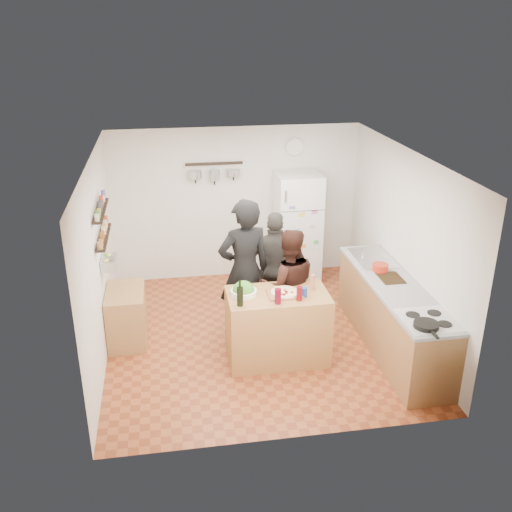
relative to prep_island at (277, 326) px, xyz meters
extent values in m
plane|color=brown|center=(-0.16, 0.57, -0.46)|extent=(4.20, 4.20, 0.00)
plane|color=white|center=(-0.16, 0.57, 2.04)|extent=(4.20, 4.20, 0.00)
plane|color=silver|center=(-0.16, 2.67, 0.79)|extent=(4.00, 0.00, 4.00)
plane|color=silver|center=(-2.16, 0.57, 0.79)|extent=(0.00, 4.20, 4.20)
plane|color=silver|center=(1.84, 0.57, 0.79)|extent=(0.00, 4.20, 4.20)
cube|color=#A7733D|center=(0.00, 0.00, 0.00)|extent=(1.25, 0.72, 0.91)
cube|color=brown|center=(0.08, -0.02, 0.47)|extent=(0.42, 0.34, 0.02)
cylinder|color=beige|center=(0.08, -0.02, 0.48)|extent=(0.34, 0.34, 0.02)
cylinder|color=white|center=(-0.42, 0.05, 0.49)|extent=(0.32, 0.32, 0.06)
cylinder|color=black|center=(-0.50, -0.22, 0.57)|extent=(0.08, 0.08, 0.23)
cylinder|color=#510717|center=(-0.05, -0.24, 0.55)|extent=(0.08, 0.08, 0.19)
cylinder|color=#5F080D|center=(0.22, -0.20, 0.54)|extent=(0.07, 0.07, 0.17)
cylinder|color=#A96747|center=(0.45, 0.05, 0.54)|extent=(0.05, 0.05, 0.17)
cylinder|color=navy|center=(0.30, -0.12, 0.52)|extent=(0.07, 0.07, 0.12)
imported|color=black|center=(-0.33, 0.61, 0.53)|extent=(0.80, 0.61, 1.96)
imported|color=black|center=(0.22, 0.42, 0.34)|extent=(0.80, 0.63, 1.59)
imported|color=#312F2C|center=(0.18, 1.02, 0.35)|extent=(1.01, 0.59, 1.62)
cube|color=#9E7042|center=(1.54, 0.02, -0.01)|extent=(0.63, 2.63, 0.90)
cube|color=white|center=(1.54, -0.93, 0.46)|extent=(0.60, 0.62, 0.02)
cylinder|color=black|center=(1.44, -1.08, 0.49)|extent=(0.28, 0.28, 0.05)
cube|color=silver|center=(1.54, 0.87, 0.46)|extent=(0.50, 0.80, 0.03)
cube|color=brown|center=(1.54, 0.20, 0.46)|extent=(0.30, 0.40, 0.02)
cylinder|color=#A92413|center=(1.49, 0.45, 0.51)|extent=(0.21, 0.21, 0.09)
cube|color=white|center=(0.79, 2.32, 0.45)|extent=(0.70, 0.68, 1.80)
cylinder|color=silver|center=(0.79, 2.65, 1.69)|extent=(0.30, 0.03, 0.30)
cube|color=black|center=(-2.09, 0.77, 1.04)|extent=(0.12, 1.00, 0.02)
cube|color=black|center=(-2.09, 0.77, 1.40)|extent=(0.12, 1.00, 0.02)
cube|color=silver|center=(-2.06, 0.77, 0.69)|extent=(0.18, 0.35, 0.14)
cube|color=#A98347|center=(-1.90, 0.76, -0.09)|extent=(0.50, 0.80, 0.73)
cube|color=black|center=(-0.51, 2.57, 1.49)|extent=(0.90, 0.04, 0.04)
camera|label=1|loc=(-1.29, -6.15, 3.59)|focal=40.00mm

